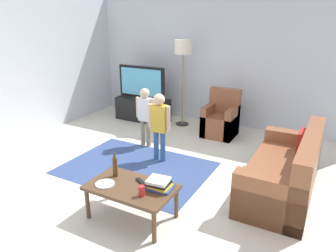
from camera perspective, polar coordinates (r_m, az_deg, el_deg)
The scene contains 16 objects.
ground at distance 4.65m, azimuth -3.60°, elevation -9.76°, with size 7.80×7.80×0.00m, color beige.
wall_back at distance 6.84m, azimuth 9.89°, elevation 11.49°, with size 6.00×0.12×2.70m, color silver.
area_rug at distance 5.02m, azimuth -5.71°, elevation -7.43°, with size 2.20×1.60×0.01m, color #33477A.
tv_stand at distance 7.14m, azimuth -4.51°, elevation 2.95°, with size 1.20×0.44×0.50m.
tv at distance 6.97m, azimuth -4.73°, elevation 7.67°, with size 1.10×0.28×0.71m.
couch at distance 4.50m, azimuth 20.62°, elevation -8.00°, with size 0.80×1.80×0.86m.
armchair at distance 6.31m, azimuth 9.45°, elevation 1.01°, with size 0.60×0.60×0.90m.
floor_lamp at distance 6.56m, azimuth 2.76°, elevation 13.13°, with size 0.36×0.36×1.78m.
child_near_tv at distance 5.62m, azimuth -4.09°, elevation 2.53°, with size 0.35×0.17×1.06m.
child_center at distance 5.00m, azimuth -1.57°, elevation 0.83°, with size 0.37×0.18×1.11m.
coffee_table at distance 3.74m, azimuth -6.55°, elevation -11.20°, with size 1.00×0.60×0.42m.
book_stack at distance 3.61m, azimuth -1.55°, elevation -10.30°, with size 0.29×0.26×0.12m.
bottle at distance 3.88m, azimuth -9.46°, elevation -7.14°, with size 0.06×0.06×0.30m.
tv_remote at distance 3.77m, azimuth -4.89°, elevation -9.83°, with size 0.17×0.05×0.02m, color black.
soda_can at distance 3.49m, azimuth -4.74°, elevation -11.48°, with size 0.07×0.07×0.12m, color red.
plate at distance 3.78m, azimuth -11.18°, elevation -10.10°, with size 0.22×0.22×0.02m.
Camera 1 is at (2.20, -3.42, 2.27)m, focal length 34.18 mm.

